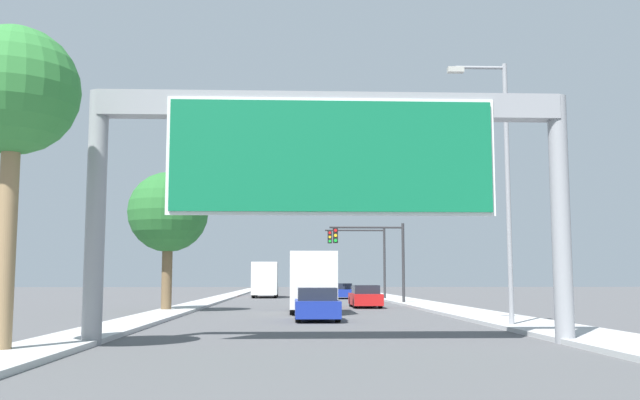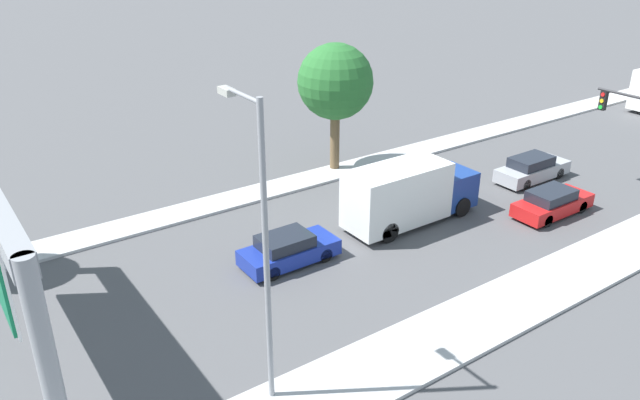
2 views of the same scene
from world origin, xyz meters
TOP-DOWN VIEW (x-y plane):
  - sidewalk_right at (7.75, 60.00)m, footprint 3.00×120.00m
  - median_strip_left at (-7.25, 60.00)m, footprint 2.00×120.00m
  - sign_gantry at (0.00, 17.86)m, footprint 13.43×0.73m
  - car_mid_left at (0.00, 45.45)m, footprint 1.71×4.77m
  - car_far_center at (0.00, 28.96)m, footprint 1.84×4.34m
  - car_near_left at (3.50, 62.32)m, footprint 1.74×4.73m
  - car_near_center at (3.50, 42.56)m, footprint 1.74×4.52m
  - truck_box_primary at (-3.50, 66.41)m, footprint 2.32×8.20m
  - truck_box_secondary at (0.00, 35.84)m, footprint 2.30×7.26m
  - traffic_light_near_intersection at (4.97, 48.00)m, footprint 5.26×0.32m
  - traffic_light_mid_block at (5.10, 58.00)m, footprint 5.09×0.32m
  - palm_tree_foreground at (-7.82, 15.48)m, footprint 3.12×3.12m
  - palm_tree_background at (-7.75, 37.09)m, footprint 4.33×4.33m
  - street_lamp_right at (6.62, 24.02)m, footprint 2.24×0.28m

SIDE VIEW (x-z plane):
  - sidewalk_right at x=7.75m, z-range 0.00..0.15m
  - median_strip_left at x=-7.25m, z-range 0.00..0.15m
  - car_near_left at x=3.50m, z-range -0.03..1.33m
  - car_near_center at x=3.50m, z-range -0.03..1.35m
  - car_far_center at x=0.00m, z-range -0.04..1.37m
  - car_mid_left at x=0.00m, z-range -0.04..1.42m
  - truck_box_secondary at x=0.00m, z-range 0.03..3.13m
  - truck_box_primary at x=-3.50m, z-range 0.03..3.31m
  - traffic_light_near_intersection at x=4.97m, z-range 1.07..6.71m
  - traffic_light_mid_block at x=5.10m, z-range 1.12..7.24m
  - sign_gantry at x=0.00m, z-range 1.74..8.70m
  - palm_tree_background at x=-7.75m, z-range 1.55..9.08m
  - street_lamp_right at x=6.62m, z-range 0.75..10.52m
  - palm_tree_foreground at x=-7.82m, z-range 2.25..10.12m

